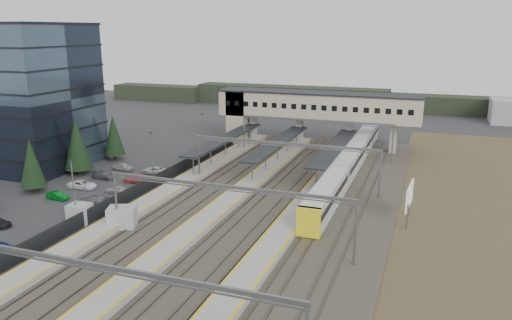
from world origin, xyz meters
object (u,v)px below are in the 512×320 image
at_px(footbridge, 304,108).
at_px(office_building, 14,95).
at_px(relay_cabin_far, 80,213).
at_px(billboard, 409,197).
at_px(train, 350,162).
at_px(relay_cabin_near, 122,218).

bearing_deg(footbridge, office_building, -145.53).
xyz_separation_m(relay_cabin_far, billboard, (38.21, 13.91, 2.08)).
xyz_separation_m(office_building, train, (56.00, 13.39, -10.22)).
distance_m(footbridge, billboard, 42.50).
relative_size(train, billboard, 9.94).
distance_m(relay_cabin_far, billboard, 40.72).
xyz_separation_m(relay_cabin_near, footbridge, (9.54, 49.33, 6.59)).
xyz_separation_m(office_building, relay_cabin_far, (28.19, -19.54, -10.99)).
bearing_deg(relay_cabin_far, office_building, 145.26).
height_order(relay_cabin_far, billboard, billboard).
relative_size(relay_cabin_near, footbridge, 0.10).
distance_m(relay_cabin_near, billboard, 35.08).
xyz_separation_m(relay_cabin_near, train, (21.84, 32.72, 0.63)).
bearing_deg(relay_cabin_far, relay_cabin_near, 2.02).
height_order(relay_cabin_far, footbridge, footbridge).
bearing_deg(train, office_building, -166.55).
height_order(relay_cabin_near, relay_cabin_far, relay_cabin_near).
distance_m(train, billboard, 21.72).
bearing_deg(train, footbridge, 126.52).
xyz_separation_m(relay_cabin_near, relay_cabin_far, (-5.98, -0.21, -0.14)).
relative_size(office_building, relay_cabin_near, 6.33).
relative_size(office_building, train, 0.42).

